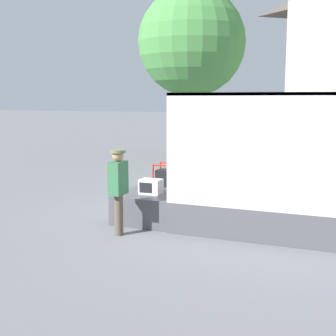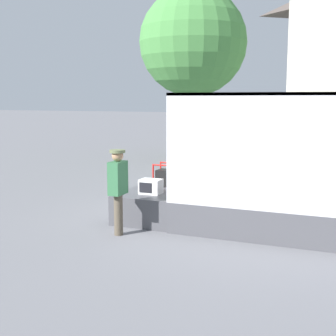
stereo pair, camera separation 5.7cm
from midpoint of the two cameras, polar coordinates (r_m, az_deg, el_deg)
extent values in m
plane|color=slate|center=(10.89, 2.52, -6.24)|extent=(160.00, 160.00, 0.00)
cube|color=#4C4C51|center=(10.29, 14.12, -5.50)|extent=(4.38, 2.50, 0.65)
cube|color=silver|center=(11.25, 15.32, 3.08)|extent=(4.38, 0.06, 2.23)
cube|color=silver|center=(8.85, 13.27, 1.76)|extent=(4.38, 0.06, 2.23)
cube|color=silver|center=(10.00, 14.65, 8.69)|extent=(4.38, 2.50, 0.06)
cylinder|color=silver|center=(10.24, 9.37, -2.46)|extent=(0.30, 0.30, 0.38)
cube|color=#2D7F33|center=(10.02, 17.81, -3.21)|extent=(0.44, 0.32, 0.31)
cube|color=olive|center=(9.33, 17.51, -4.05)|extent=(0.44, 0.32, 0.31)
cube|color=#4C4C51|center=(11.06, -0.89, -4.26)|extent=(1.40, 2.37, 0.65)
cube|color=white|center=(10.46, -1.94, -2.27)|extent=(0.47, 0.35, 0.33)
cube|color=black|center=(10.32, -2.60, -2.42)|extent=(0.30, 0.01, 0.22)
cube|color=black|center=(11.37, -0.01, -1.21)|extent=(0.45, 0.39, 0.40)
cylinder|color=slate|center=(11.30, 0.83, -1.17)|extent=(0.17, 0.21, 0.21)
cylinder|color=red|center=(11.26, -1.67, -0.91)|extent=(0.04, 0.04, 0.55)
cylinder|color=red|center=(11.06, 0.79, -1.08)|extent=(0.04, 0.04, 0.55)
cylinder|color=red|center=(11.66, -0.76, -0.58)|extent=(0.04, 0.04, 0.55)
cylinder|color=red|center=(11.47, 1.63, -0.74)|extent=(0.04, 0.04, 0.55)
cylinder|color=red|center=(11.11, -0.46, 0.32)|extent=(0.52, 0.04, 0.04)
cylinder|color=red|center=(11.53, 0.42, 0.61)|extent=(0.52, 0.04, 0.04)
cylinder|color=brown|center=(9.60, -5.89, -5.68)|extent=(0.18, 0.18, 0.85)
cube|color=#336B42|center=(9.45, -5.96, -1.21)|extent=(0.24, 0.44, 0.67)
sphere|color=tan|center=(9.38, -6.00, 1.51)|extent=(0.23, 0.23, 0.23)
cylinder|color=#606B47|center=(9.37, -6.01, 2.04)|extent=(0.31, 0.31, 0.06)
cylinder|color=brown|center=(21.43, 3.06, 5.19)|extent=(0.36, 0.36, 3.09)
sphere|color=#478942|center=(21.53, 3.14, 15.06)|extent=(4.78, 4.78, 4.78)
camera|label=1|loc=(0.03, -89.85, 0.02)|focal=50.00mm
camera|label=2|loc=(0.03, 90.15, -0.02)|focal=50.00mm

